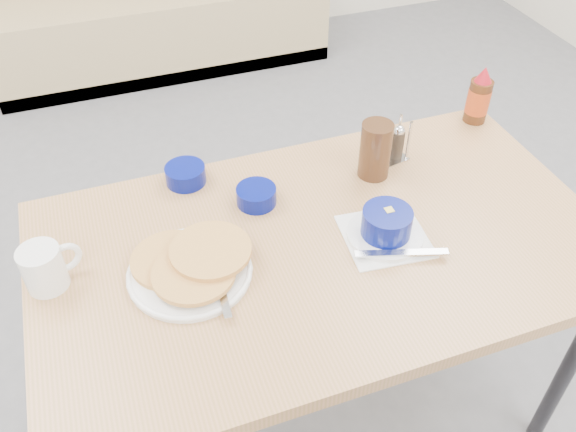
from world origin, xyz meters
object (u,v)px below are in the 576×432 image
object	(u,v)px
pancake_plate	(191,266)
creamer_bowl	(186,175)
condiment_caddy	(390,147)
grits_setting	(386,227)
booth_bench	(156,4)
coffee_mug	(45,267)
dining_table	(322,259)
amber_tumbler	(375,150)
butter_bowl	(256,196)
syrup_bottle	(479,98)

from	to	relation	value
pancake_plate	creamer_bowl	size ratio (longest dim) A/B	2.87
condiment_caddy	grits_setting	bearing A→B (deg)	-129.73
booth_bench	coffee_mug	xyz separation A→B (m)	(-0.64, -2.45, 0.46)
dining_table	amber_tumbler	size ratio (longest dim) A/B	8.72
grits_setting	booth_bench	bearing A→B (deg)	93.27
dining_table	coffee_mug	bearing A→B (deg)	172.75
butter_bowl	condiment_caddy	world-z (taller)	condiment_caddy
booth_bench	grits_setting	bearing A→B (deg)	-86.73
dining_table	grits_setting	world-z (taller)	grits_setting
syrup_bottle	amber_tumbler	bearing A→B (deg)	-161.32
coffee_mug	grits_setting	world-z (taller)	coffee_mug
pancake_plate	amber_tumbler	distance (m)	0.59
amber_tumbler	syrup_bottle	distance (m)	0.43
coffee_mug	syrup_bottle	world-z (taller)	syrup_bottle
pancake_plate	coffee_mug	xyz separation A→B (m)	(-0.31, 0.08, 0.03)
pancake_plate	grits_setting	distance (m)	0.48
creamer_bowl	condiment_caddy	world-z (taller)	condiment_caddy
syrup_bottle	condiment_caddy	bearing A→B (deg)	-163.97
amber_tumbler	syrup_bottle	world-z (taller)	syrup_bottle
grits_setting	butter_bowl	bearing A→B (deg)	138.14
coffee_mug	grits_setting	bearing A→B (deg)	-8.68
creamer_bowl	butter_bowl	xyz separation A→B (m)	(0.15, -0.15, -0.00)
booth_bench	pancake_plate	world-z (taller)	booth_bench
booth_bench	syrup_bottle	xyz separation A→B (m)	(0.64, -2.19, 0.49)
pancake_plate	creamer_bowl	world-z (taller)	pancake_plate
pancake_plate	booth_bench	bearing A→B (deg)	82.64
amber_tumbler	creamer_bowl	bearing A→B (deg)	164.25
creamer_bowl	amber_tumbler	xyz separation A→B (m)	(0.49, -0.14, 0.06)
creamer_bowl	dining_table	bearing A→B (deg)	-52.09
dining_table	pancake_plate	distance (m)	0.34
booth_bench	condiment_caddy	xyz separation A→B (m)	(0.30, -2.29, 0.45)
coffee_mug	grits_setting	xyz separation A→B (m)	(0.78, -0.12, -0.02)
coffee_mug	amber_tumbler	xyz separation A→B (m)	(0.86, 0.12, 0.03)
dining_table	creamer_bowl	world-z (taller)	creamer_bowl
coffee_mug	grits_setting	distance (m)	0.79
pancake_plate	grits_setting	size ratio (longest dim) A/B	1.36
condiment_caddy	booth_bench	bearing A→B (deg)	86.08
coffee_mug	butter_bowl	world-z (taller)	coffee_mug
butter_bowl	syrup_bottle	bearing A→B (deg)	11.13
pancake_plate	amber_tumbler	bearing A→B (deg)	19.37
dining_table	amber_tumbler	distance (m)	0.34
dining_table	coffee_mug	distance (m)	0.65
booth_bench	condiment_caddy	bearing A→B (deg)	-82.57
amber_tumbler	dining_table	bearing A→B (deg)	-138.67
syrup_bottle	butter_bowl	bearing A→B (deg)	-168.87
butter_bowl	syrup_bottle	size ratio (longest dim) A/B	0.58
condiment_caddy	butter_bowl	bearing A→B (deg)	175.57
booth_bench	creamer_bowl	size ratio (longest dim) A/B	17.49
grits_setting	coffee_mug	bearing A→B (deg)	171.32
booth_bench	creamer_bowl	distance (m)	2.25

